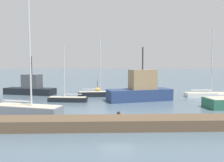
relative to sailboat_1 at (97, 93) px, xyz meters
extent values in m
plane|color=slate|center=(1.96, -10.30, -0.44)|extent=(600.00, 600.00, 0.00)
cube|color=brown|center=(1.96, -13.86, -0.09)|extent=(26.91, 1.87, 0.69)
cylinder|color=#423323|center=(1.96, -12.83, -0.03)|extent=(0.24, 0.24, 0.83)
cube|color=black|center=(-0.01, 0.00, -0.13)|extent=(5.08, 1.49, 0.63)
cube|color=beige|center=(-0.01, 0.00, 0.20)|extent=(4.87, 1.38, 0.04)
cylinder|color=silver|center=(0.39, 0.03, 3.82)|extent=(0.12, 0.12, 7.27)
cylinder|color=silver|center=(-0.73, -0.05, 0.53)|extent=(2.26, 0.26, 0.10)
cube|color=white|center=(14.27, -0.75, -0.18)|extent=(5.68, 1.85, 0.53)
cube|color=beige|center=(14.27, -0.75, 0.11)|extent=(5.45, 1.71, 0.04)
cylinder|color=silver|center=(14.71, -0.77, 4.23)|extent=(0.13, 0.13, 8.28)
cylinder|color=silver|center=(13.45, -0.71, 0.44)|extent=(2.52, 0.23, 0.11)
cube|color=gray|center=(-5.38, -10.01, -0.06)|extent=(6.10, 3.15, 0.76)
cube|color=beige|center=(-5.38, -10.01, 0.33)|extent=(5.84, 2.97, 0.04)
cylinder|color=silver|center=(-4.93, -10.14, 5.60)|extent=(0.14, 0.14, 10.57)
cylinder|color=silver|center=(-6.20, -9.77, 0.66)|extent=(2.58, 0.86, 0.11)
cube|color=black|center=(-3.16, -3.87, -0.19)|extent=(4.38, 1.47, 0.51)
cube|color=beige|center=(-3.16, -3.87, 0.09)|extent=(4.20, 1.37, 0.04)
cylinder|color=silver|center=(-3.50, -3.83, 2.99)|extent=(0.10, 0.10, 5.84)
cylinder|color=silver|center=(-2.54, -3.94, 0.42)|extent=(1.93, 0.29, 0.08)
cube|color=navy|center=(4.98, -3.33, 0.22)|extent=(7.79, 4.19, 1.33)
cube|color=#A3845B|center=(5.34, -3.24, 2.00)|extent=(3.26, 2.50, 2.24)
cylinder|color=#262626|center=(5.34, -3.24, 4.42)|extent=(0.15, 0.15, 2.60)
cube|color=black|center=(-9.61, 2.38, 0.01)|extent=(7.50, 3.93, 0.91)
cube|color=#4C5156|center=(-9.26, 2.29, 1.42)|extent=(2.77, 2.18, 1.90)
cylinder|color=#262626|center=(-9.26, 2.29, 3.63)|extent=(0.14, 0.14, 2.52)
sphere|color=orange|center=(-0.16, 4.21, -0.05)|extent=(0.78, 0.78, 0.78)
cylinder|color=black|center=(-0.16, 4.21, 0.87)|extent=(0.06, 0.06, 1.08)
camera|label=1|loc=(1.08, -26.75, 3.52)|focal=32.95mm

